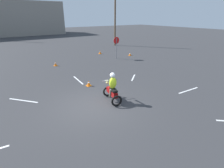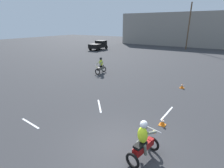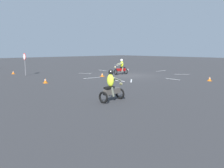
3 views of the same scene
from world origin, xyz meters
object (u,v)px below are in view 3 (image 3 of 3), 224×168
(stop_sign, at_px, (25,60))
(traffic_cone_far_right, at_px, (13,73))
(traffic_cone_mid_left, at_px, (210,79))
(traffic_cone_near_right, at_px, (102,75))
(motorcycle_rider_foreground, at_px, (121,68))
(motorcycle_rider_background, at_px, (112,87))
(traffic_cone_mid_center, at_px, (45,81))

(stop_sign, height_order, traffic_cone_far_right, stop_sign)
(traffic_cone_mid_left, bearing_deg, traffic_cone_near_right, 28.34)
(motorcycle_rider_foreground, distance_m, motorcycle_rider_background, 12.49)
(motorcycle_rider_background, height_order, traffic_cone_near_right, motorcycle_rider_background)
(stop_sign, relative_size, traffic_cone_near_right, 6.40)
(motorcycle_rider_foreground, bearing_deg, traffic_cone_mid_center, 104.48)
(stop_sign, relative_size, traffic_cone_mid_center, 5.93)
(traffic_cone_mid_center, bearing_deg, traffic_cone_near_right, -87.76)
(traffic_cone_mid_left, bearing_deg, traffic_cone_mid_center, 52.18)
(motorcycle_rider_foreground, relative_size, traffic_cone_mid_center, 4.28)
(motorcycle_rider_foreground, xyz_separation_m, traffic_cone_far_right, (8.37, 8.43, -0.56))
(motorcycle_rider_background, distance_m, traffic_cone_mid_left, 11.22)
(motorcycle_rider_foreground, xyz_separation_m, stop_sign, (6.06, 7.98, 0.91))
(traffic_cone_far_right, bearing_deg, traffic_cone_mid_center, 176.85)
(motorcycle_rider_foreground, distance_m, traffic_cone_mid_left, 8.94)
(motorcycle_rider_foreground, bearing_deg, stop_sign, 65.57)
(motorcycle_rider_foreground, xyz_separation_m, traffic_cone_near_right, (-0.03, 2.72, -0.55))
(stop_sign, height_order, traffic_cone_mid_center, stop_sign)
(traffic_cone_near_right, height_order, traffic_cone_far_right, traffic_cone_near_right)
(stop_sign, xyz_separation_m, traffic_cone_mid_left, (-14.76, -9.94, -1.46))
(traffic_cone_mid_left, bearing_deg, motorcycle_rider_foreground, 12.68)
(motorcycle_rider_foreground, xyz_separation_m, traffic_cone_mid_left, (-8.70, -1.96, -0.55))
(motorcycle_rider_foreground, relative_size, traffic_cone_near_right, 4.62)
(motorcycle_rider_foreground, bearing_deg, traffic_cone_far_right, 57.96)
(motorcycle_rider_foreground, height_order, traffic_cone_mid_center, motorcycle_rider_foreground)
(motorcycle_rider_background, bearing_deg, traffic_cone_near_right, 136.63)
(motorcycle_rider_foreground, height_order, traffic_cone_far_right, motorcycle_rider_foreground)
(motorcycle_rider_foreground, height_order, traffic_cone_mid_left, motorcycle_rider_foreground)
(stop_sign, height_order, traffic_cone_near_right, stop_sign)
(motorcycle_rider_foreground, relative_size, traffic_cone_mid_left, 4.52)
(stop_sign, relative_size, traffic_cone_far_right, 6.74)
(traffic_cone_near_right, relative_size, traffic_cone_mid_center, 0.93)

